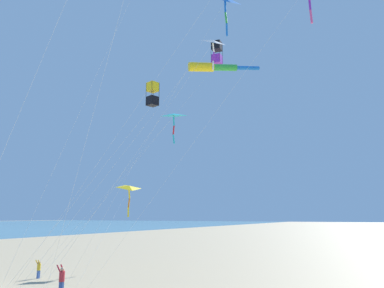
{
  "coord_description": "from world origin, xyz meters",
  "views": [
    {
      "loc": [
        23.99,
        -15.29,
        4.59
      ],
      "look_at": [
        14.08,
        4.45,
        8.85
      ],
      "focal_mm": 34.97,
      "sensor_mm": 36.0,
      "label": 1
    }
  ],
  "objects_px": {
    "kite_box_white_trailing": "(152,94)",
    "kite_delta_small_distant": "(213,43)",
    "kite_delta_striped_overhead": "(225,0)",
    "kite_delta_yellow_midlevel": "(173,116)",
    "person_adult_flyer": "(62,278)",
    "person_bystander_far": "(39,268)",
    "kite_windsock_red_high_left": "(214,67)",
    "kite_box_blue_topmost": "(217,53)",
    "kite_delta_black_fish_shape": "(129,188)"
  },
  "relations": [
    {
      "from": "kite_windsock_red_high_left",
      "to": "person_bystander_far",
      "type": "bearing_deg",
      "value": 178.27
    },
    {
      "from": "kite_box_white_trailing",
      "to": "kite_delta_striped_overhead",
      "type": "relative_size",
      "value": 0.54
    },
    {
      "from": "person_bystander_far",
      "to": "kite_box_white_trailing",
      "type": "bearing_deg",
      "value": -20.2
    },
    {
      "from": "person_adult_flyer",
      "to": "kite_delta_black_fish_shape",
      "type": "height_order",
      "value": "kite_delta_black_fish_shape"
    },
    {
      "from": "kite_box_white_trailing",
      "to": "kite_box_blue_topmost",
      "type": "bearing_deg",
      "value": 93.79
    },
    {
      "from": "kite_box_blue_topmost",
      "to": "kite_delta_black_fish_shape",
      "type": "bearing_deg",
      "value": 173.05
    },
    {
      "from": "kite_delta_black_fish_shape",
      "to": "kite_delta_yellow_midlevel",
      "type": "height_order",
      "value": "kite_delta_yellow_midlevel"
    },
    {
      "from": "person_bystander_far",
      "to": "kite_delta_black_fish_shape",
      "type": "distance_m",
      "value": 10.04
    },
    {
      "from": "kite_windsock_red_high_left",
      "to": "kite_delta_striped_overhead",
      "type": "relative_size",
      "value": 0.66
    },
    {
      "from": "kite_box_white_trailing",
      "to": "kite_delta_black_fish_shape",
      "type": "height_order",
      "value": "kite_box_white_trailing"
    },
    {
      "from": "kite_delta_black_fish_shape",
      "to": "kite_box_blue_topmost",
      "type": "bearing_deg",
      "value": -6.95
    },
    {
      "from": "person_adult_flyer",
      "to": "kite_delta_yellow_midlevel",
      "type": "height_order",
      "value": "kite_delta_yellow_midlevel"
    },
    {
      "from": "kite_delta_small_distant",
      "to": "person_bystander_far",
      "type": "bearing_deg",
      "value": 168.17
    },
    {
      "from": "person_bystander_far",
      "to": "kite_delta_small_distant",
      "type": "xyz_separation_m",
      "value": [
        15.82,
        -3.32,
        13.24
      ]
    },
    {
      "from": "person_adult_flyer",
      "to": "person_bystander_far",
      "type": "xyz_separation_m",
      "value": [
        -5.87,
        3.49,
        -0.18
      ]
    },
    {
      "from": "person_bystander_far",
      "to": "kite_box_blue_topmost",
      "type": "distance_m",
      "value": 21.99
    },
    {
      "from": "person_bystander_far",
      "to": "kite_delta_small_distant",
      "type": "bearing_deg",
      "value": -11.83
    },
    {
      "from": "kite_windsock_red_high_left",
      "to": "kite_delta_black_fish_shape",
      "type": "distance_m",
      "value": 15.7
    },
    {
      "from": "kite_box_blue_topmost",
      "to": "kite_delta_yellow_midlevel",
      "type": "relative_size",
      "value": 1.44
    },
    {
      "from": "person_bystander_far",
      "to": "kite_delta_yellow_midlevel",
      "type": "bearing_deg",
      "value": 33.4
    },
    {
      "from": "kite_windsock_red_high_left",
      "to": "kite_delta_small_distant",
      "type": "relative_size",
      "value": 0.99
    },
    {
      "from": "kite_delta_black_fish_shape",
      "to": "kite_box_white_trailing",
      "type": "bearing_deg",
      "value": -49.88
    },
    {
      "from": "kite_delta_striped_overhead",
      "to": "kite_delta_yellow_midlevel",
      "type": "xyz_separation_m",
      "value": [
        -5.68,
        2.09,
        -8.01
      ]
    },
    {
      "from": "kite_delta_small_distant",
      "to": "kite_delta_black_fish_shape",
      "type": "xyz_separation_m",
      "value": [
        -13.07,
        10.58,
        -6.87
      ]
    },
    {
      "from": "person_bystander_far",
      "to": "kite_box_white_trailing",
      "type": "relative_size",
      "value": 0.12
    },
    {
      "from": "person_adult_flyer",
      "to": "kite_box_blue_topmost",
      "type": "bearing_deg",
      "value": 56.87
    },
    {
      "from": "person_adult_flyer",
      "to": "kite_windsock_red_high_left",
      "type": "relative_size",
      "value": 0.12
    },
    {
      "from": "kite_windsock_red_high_left",
      "to": "kite_box_blue_topmost",
      "type": "xyz_separation_m",
      "value": [
        -2.51,
        6.56,
        4.18
      ]
    },
    {
      "from": "kite_delta_small_distant",
      "to": "kite_delta_yellow_midlevel",
      "type": "bearing_deg",
      "value": 130.18
    },
    {
      "from": "person_adult_flyer",
      "to": "kite_windsock_red_high_left",
      "type": "distance_m",
      "value": 15.92
    },
    {
      "from": "kite_box_blue_topmost",
      "to": "kite_delta_yellow_midlevel",
      "type": "xyz_separation_m",
      "value": [
        -3.78,
        -0.6,
        -5.15
      ]
    },
    {
      "from": "kite_delta_small_distant",
      "to": "kite_box_blue_topmost",
      "type": "bearing_deg",
      "value": 111.31
    },
    {
      "from": "kite_box_white_trailing",
      "to": "kite_windsock_red_high_left",
      "type": "bearing_deg",
      "value": 67.29
    },
    {
      "from": "person_adult_flyer",
      "to": "kite_delta_black_fish_shape",
      "type": "bearing_deg",
      "value": 106.19
    },
    {
      "from": "person_adult_flyer",
      "to": "kite_delta_small_distant",
      "type": "height_order",
      "value": "kite_delta_small_distant"
    },
    {
      "from": "kite_windsock_red_high_left",
      "to": "kite_delta_small_distant",
      "type": "bearing_deg",
      "value": -67.91
    },
    {
      "from": "kite_windsock_red_high_left",
      "to": "kite_delta_yellow_midlevel",
      "type": "bearing_deg",
      "value": 136.56
    },
    {
      "from": "kite_windsock_red_high_left",
      "to": "kite_delta_yellow_midlevel",
      "type": "distance_m",
      "value": 8.72
    },
    {
      "from": "person_adult_flyer",
      "to": "kite_delta_small_distant",
      "type": "distance_m",
      "value": 16.42
    },
    {
      "from": "kite_box_white_trailing",
      "to": "kite_delta_small_distant",
      "type": "bearing_deg",
      "value": 25.54
    },
    {
      "from": "kite_box_white_trailing",
      "to": "kite_delta_small_distant",
      "type": "distance_m",
      "value": 4.41
    },
    {
      "from": "kite_box_white_trailing",
      "to": "kite_delta_striped_overhead",
      "type": "xyz_separation_m",
      "value": [
        1.19,
        8.16,
        9.85
      ]
    },
    {
      "from": "person_adult_flyer",
      "to": "kite_delta_small_distant",
      "type": "xyz_separation_m",
      "value": [
        9.95,
        0.17,
        13.06
      ]
    },
    {
      "from": "kite_delta_black_fish_shape",
      "to": "person_adult_flyer",
      "type": "bearing_deg",
      "value": -73.81
    },
    {
      "from": "kite_box_blue_topmost",
      "to": "kite_delta_yellow_midlevel",
      "type": "distance_m",
      "value": 6.42
    },
    {
      "from": "person_bystander_far",
      "to": "kite_windsock_red_high_left",
      "type": "height_order",
      "value": "kite_windsock_red_high_left"
    },
    {
      "from": "kite_delta_small_distant",
      "to": "kite_delta_black_fish_shape",
      "type": "relative_size",
      "value": 1.52
    },
    {
      "from": "person_adult_flyer",
      "to": "kite_box_blue_topmost",
      "type": "height_order",
      "value": "kite_box_blue_topmost"
    },
    {
      "from": "kite_windsock_red_high_left",
      "to": "kite_box_white_trailing",
      "type": "relative_size",
      "value": 1.21
    },
    {
      "from": "kite_box_white_trailing",
      "to": "kite_delta_black_fish_shape",
      "type": "bearing_deg",
      "value": 130.12
    }
  ]
}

